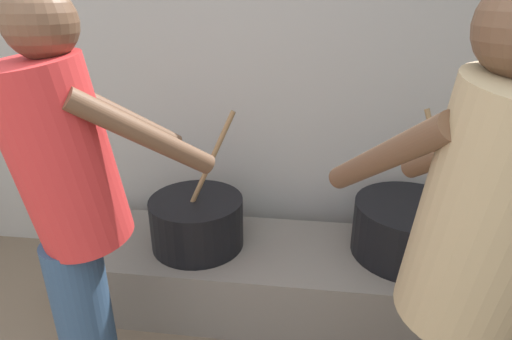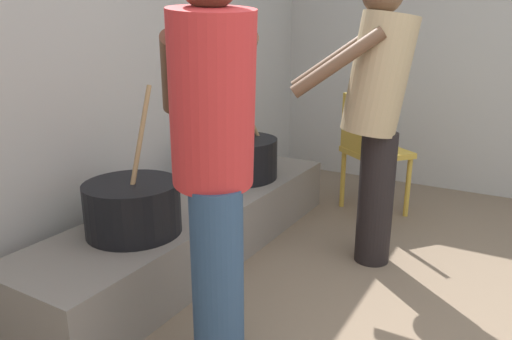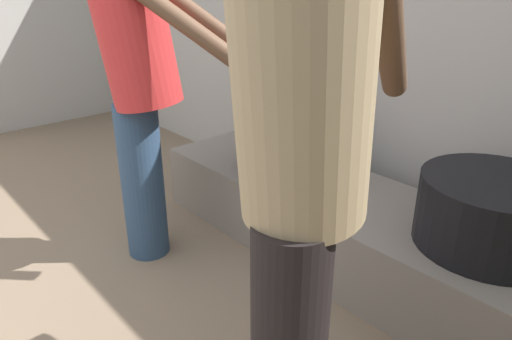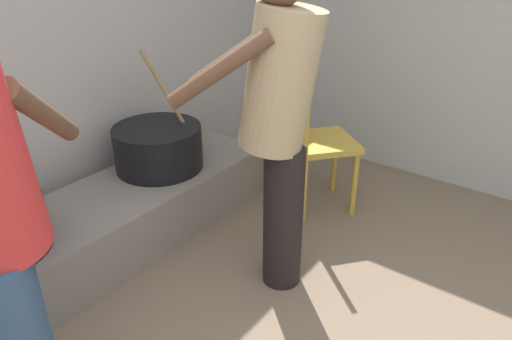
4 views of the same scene
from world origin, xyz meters
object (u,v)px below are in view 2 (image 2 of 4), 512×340
object	(u,v)px
cooking_pot_main	(238,158)
cooking_pot_secondary	(133,207)
chair_yellow	(370,148)
cook_in_tan_shirt	(376,106)
cook_in_red_shirt	(213,148)

from	to	relation	value
cooking_pot_main	cooking_pot_secondary	distance (m)	1.05
cooking_pot_main	cooking_pot_secondary	xyz separation A→B (m)	(-1.05, -0.05, -0.01)
cooking_pot_secondary	chair_yellow	xyz separation A→B (m)	(1.71, -0.66, 0.02)
cooking_pot_main	cooking_pot_secondary	size ratio (longest dim) A/B	1.02
cooking_pot_main	chair_yellow	world-z (taller)	cooking_pot_main
cooking_pot_secondary	cook_in_tan_shirt	xyz separation A→B (m)	(0.95, -0.90, 0.44)
cook_in_red_shirt	cooking_pot_secondary	bearing A→B (deg)	70.87
cook_in_red_shirt	chair_yellow	distance (m)	1.98
cook_in_tan_shirt	chair_yellow	xyz separation A→B (m)	(0.76, 0.24, -0.42)
cook_in_red_shirt	chair_yellow	size ratio (longest dim) A/B	1.79
cooking_pot_secondary	cook_in_tan_shirt	bearing A→B (deg)	-43.32
cook_in_red_shirt	cooking_pot_main	bearing A→B (deg)	29.10
cooking_pot_secondary	chair_yellow	bearing A→B (deg)	-21.05
cooking_pot_secondary	chair_yellow	world-z (taller)	cooking_pot_secondary
cooking_pot_secondary	cook_in_red_shirt	bearing A→B (deg)	-109.13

